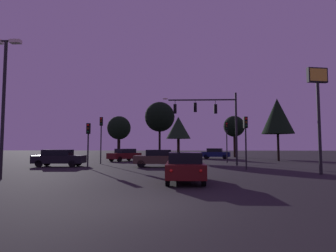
% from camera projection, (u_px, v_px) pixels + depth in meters
% --- Properties ---
extents(ground_plane, '(168.00, 168.00, 0.00)m').
position_uv_depth(ground_plane, '(168.00, 162.00, 32.82)').
color(ground_plane, black).
rests_on(ground_plane, ground).
extents(traffic_signal_mast_arm, '(7.16, 0.40, 6.97)m').
position_uv_depth(traffic_signal_mast_arm, '(212.00, 115.00, 26.50)').
color(traffic_signal_mast_arm, '#232326').
rests_on(traffic_signal_mast_arm, ground).
extents(traffic_light_corner_left, '(0.30, 0.35, 3.77)m').
position_uv_depth(traffic_light_corner_left, '(88.00, 136.00, 23.14)').
color(traffic_light_corner_left, '#232326').
rests_on(traffic_light_corner_left, ground).
extents(traffic_light_corner_right, '(0.34, 0.37, 4.16)m').
position_uv_depth(traffic_light_corner_right, '(246.00, 132.00, 21.66)').
color(traffic_light_corner_right, '#232326').
rests_on(traffic_light_corner_right, ground).
extents(traffic_light_median, '(0.31, 0.36, 4.87)m').
position_uv_depth(traffic_light_median, '(101.00, 131.00, 28.76)').
color(traffic_light_median, '#232326').
rests_on(traffic_light_median, ground).
extents(traffic_light_far_side, '(0.34, 0.37, 4.49)m').
position_uv_depth(traffic_light_far_side, '(227.00, 134.00, 30.45)').
color(traffic_light_far_side, '#232326').
rests_on(traffic_light_far_side, ground).
extents(car_nearside_lane, '(1.86, 4.36, 1.52)m').
position_uv_depth(car_nearside_lane, '(185.00, 167.00, 14.12)').
color(car_nearside_lane, '#4C0F0F').
rests_on(car_nearside_lane, ground).
extents(car_crossing_left, '(4.17, 1.97, 1.52)m').
position_uv_depth(car_crossing_left, '(157.00, 158.00, 24.44)').
color(car_crossing_left, '#473828').
rests_on(car_crossing_left, ground).
extents(car_crossing_right, '(4.53, 2.01, 1.52)m').
position_uv_depth(car_crossing_right, '(59.00, 158.00, 24.84)').
color(car_crossing_right, black).
rests_on(car_crossing_right, ground).
extents(car_far_lane, '(3.99, 4.22, 1.52)m').
position_uv_depth(car_far_lane, '(125.00, 155.00, 33.75)').
color(car_far_lane, '#4C0F0F').
rests_on(car_far_lane, ground).
extents(car_parked_lot, '(4.36, 2.72, 1.52)m').
position_uv_depth(car_parked_lot, '(216.00, 153.00, 40.12)').
color(car_parked_lot, '#0F1947').
rests_on(car_parked_lot, ground).
extents(parking_lot_lamp_post, '(1.70, 0.36, 7.93)m').
position_uv_depth(parking_lot_lamp_post, '(4.00, 90.00, 15.66)').
color(parking_lot_lamp_post, '#232326').
rests_on(parking_lot_lamp_post, ground).
extents(store_sign_illuminated, '(1.42, 0.51, 7.05)m').
position_uv_depth(store_sign_illuminated, '(318.00, 96.00, 18.25)').
color(store_sign_illuminated, '#232326').
rests_on(store_sign_illuminated, ground).
extents(tree_behind_sign, '(4.26, 4.26, 6.93)m').
position_uv_depth(tree_behind_sign, '(178.00, 128.00, 47.84)').
color(tree_behind_sign, black).
rests_on(tree_behind_sign, ground).
extents(tree_left_far, '(3.99, 3.99, 6.96)m').
position_uv_depth(tree_left_far, '(119.00, 128.00, 47.04)').
color(tree_left_far, black).
rests_on(tree_left_far, ground).
extents(tree_center_horizon, '(3.49, 3.49, 6.88)m').
position_uv_depth(tree_center_horizon, '(234.00, 126.00, 45.92)').
color(tree_center_horizon, black).
rests_on(tree_center_horizon, ground).
extents(tree_right_cluster, '(3.91, 3.91, 7.80)m').
position_uv_depth(tree_right_cluster, '(277.00, 116.00, 34.42)').
color(tree_right_cluster, black).
rests_on(tree_right_cluster, ground).
extents(tree_lot_edge, '(4.07, 4.07, 7.87)m').
position_uv_depth(tree_lot_edge, '(160.00, 117.00, 37.60)').
color(tree_lot_edge, black).
rests_on(tree_lot_edge, ground).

